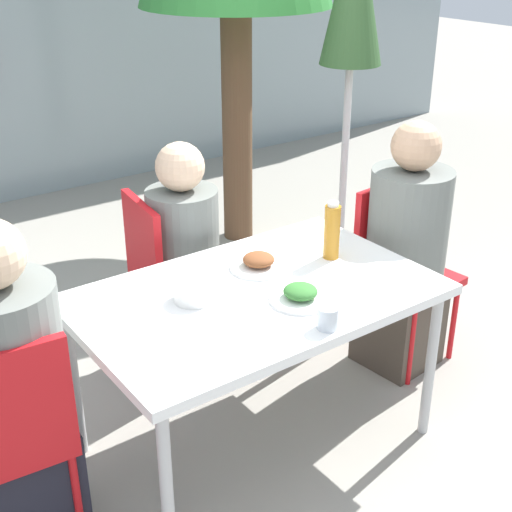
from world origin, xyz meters
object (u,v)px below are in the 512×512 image
person_left (15,400)px  person_right (405,257)px  drinking_cup (328,318)px  bottle (332,231)px  salad_bowl (194,292)px  person_far (185,265)px  chair_left (8,431)px  closed_umbrella (353,8)px  chair_right (397,259)px  chair_far (165,269)px

person_left → person_right: person_right is taller
person_right → drinking_cup: (-0.90, -0.46, 0.19)m
bottle → salad_bowl: bearing=178.4°
person_far → drinking_cup: 1.08m
drinking_cup → salad_bowl: drinking_cup is taller
chair_left → closed_umbrella: 2.77m
person_left → bottle: bearing=4.0°
person_left → drinking_cup: person_left is taller
person_left → chair_right: bearing=7.6°
chair_far → bottle: bearing=38.7°
bottle → chair_far: bearing=122.1°
chair_right → person_far: size_ratio=0.77×
chair_left → drinking_cup: (1.04, -0.37, 0.25)m
salad_bowl → person_left: bearing=-180.0°
chair_left → person_left: person_left is taller
person_far → bottle: person_far is taller
chair_right → person_right: person_right is taller
person_right → closed_umbrella: bearing=-120.2°
person_left → bottle: (1.38, -0.02, 0.27)m
person_left → person_far: size_ratio=1.07×
closed_umbrella → drinking_cup: (-1.31, -1.35, -0.83)m
chair_left → person_left: bearing=58.0°
person_right → drinking_cup: size_ratio=14.85×
person_right → person_far: size_ratio=1.08×
closed_umbrella → person_left: bearing=-158.5°
person_right → person_far: (-0.86, 0.60, -0.04)m
closed_umbrella → person_far: bearing=-166.9°
person_far → salad_bowl: bearing=-20.5°
salad_bowl → chair_right: bearing=4.5°
closed_umbrella → salad_bowl: size_ratio=13.85×
person_left → person_right: 1.88m
chair_right → salad_bowl: (-1.21, -0.09, 0.24)m
chair_far → closed_umbrella: bearing=106.5°
person_left → chair_far: person_left is taller
person_far → closed_umbrella: size_ratio=0.53×
person_far → salad_bowl: size_ratio=7.39×
chair_far → drinking_cup: size_ratio=10.62×
chair_right → bottle: (-0.55, -0.11, 0.33)m
person_far → salad_bowl: person_far is taller
person_right → salad_bowl: (-1.17, -0.01, 0.18)m
person_far → drinking_cup: bearing=4.6°
chair_right → closed_umbrella: bearing=-120.1°
person_left → person_far: 1.19m
chair_left → closed_umbrella: size_ratio=0.41×
person_far → drinking_cup: size_ratio=13.76×
bottle → chair_left: bearing=-177.7°
person_right → closed_umbrella: size_ratio=0.58×
person_left → chair_far: bearing=40.0°
chair_left → closed_umbrella: (2.35, 0.98, 1.08)m
chair_left → chair_far: 1.25m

